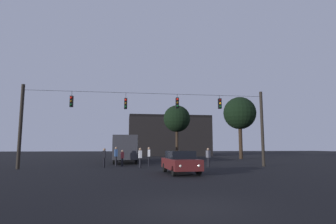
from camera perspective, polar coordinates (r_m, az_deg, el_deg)
The scene contains 13 objects.
ground_plane at distance 32.70m, azimuth -5.21°, elevation -10.36°, with size 168.00×168.00×0.00m, color black.
overhead_signal_span at distance 24.28m, azimuth -3.87°, elevation -1.73°, with size 21.51×0.44×7.00m.
city_bus at distance 33.32m, azimuth -8.44°, elevation -7.04°, with size 3.00×11.10×3.00m.
car_near_right at distance 18.81m, azimuth 2.60°, elevation -10.27°, with size 2.07×4.42×1.52m.
pedestrian_crossing_left at distance 26.81m, azimuth -10.75°, elevation -8.76°, with size 0.32×0.41×1.79m.
pedestrian_crossing_center at distance 24.83m, azimuth -13.12°, elevation -9.02°, with size 0.26×0.37×1.67m.
pedestrian_crossing_right at distance 25.86m, azimuth -9.47°, elevation -9.26°, with size 0.31×0.40×1.51m.
pedestrian_near_bus at distance 26.50m, azimuth -3.99°, elevation -8.92°, with size 0.27×0.38×1.77m.
pedestrian_trailing at distance 23.76m, azimuth -5.80°, elevation -9.19°, with size 0.29×0.39×1.71m.
pedestrian_far_side at distance 25.10m, azimuth 8.35°, elevation -9.08°, with size 0.36×0.42×1.69m.
corner_building at distance 59.14m, azimuth -0.09°, elevation -5.05°, with size 16.48×11.27×8.12m.
tree_left_silhouette at distance 40.68m, azimuth 1.85°, elevation -1.45°, with size 3.95×3.95×7.92m.
tree_behind_building at distance 43.45m, azimuth 14.66°, elevation -0.29°, with size 4.94×4.94×9.40m.
Camera 1 is at (-1.96, -8.09, 1.79)m, focal length 29.34 mm.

